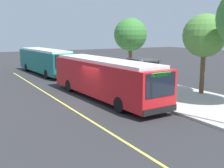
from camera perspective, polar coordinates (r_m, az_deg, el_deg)
ground_plane at (r=20.16m, az=-3.65°, el=-3.51°), size 120.00×120.00×0.00m
sidewalk_curb at (r=23.34m, az=9.69°, el=-1.53°), size 44.00×6.40×0.15m
lane_stripe_center at (r=19.32m, az=-9.53°, el=-4.23°), size 36.00×0.14×0.01m
transit_bus_main at (r=20.63m, az=-1.66°, el=1.42°), size 12.45×3.21×2.95m
transit_bus_second at (r=34.39m, az=-13.56°, el=4.71°), size 11.98×3.33×2.95m
bus_shelter at (r=24.49m, az=6.39°, el=3.47°), size 2.90×1.60×2.48m
waiting_bench at (r=24.68m, az=6.31°, el=0.51°), size 1.60×0.48×0.95m
route_sign_post at (r=20.62m, az=5.95°, el=2.31°), size 0.44×0.08×2.80m
pedestrian_commuter at (r=24.02m, az=4.29°, el=1.44°), size 0.24×0.40×1.69m
street_tree_upstreet at (r=22.75m, az=18.38°, el=9.32°), size 3.32×3.32×6.16m
street_tree_downstreet at (r=28.76m, az=3.79°, el=9.98°), size 3.34×3.34×6.21m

